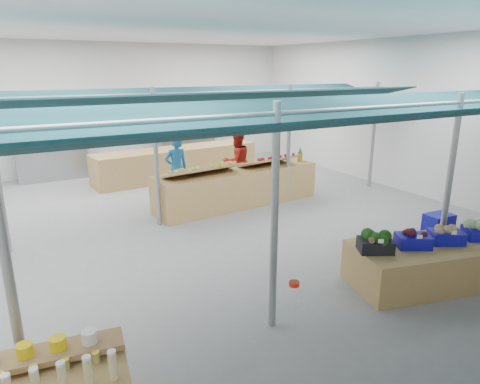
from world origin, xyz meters
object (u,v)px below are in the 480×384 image
(fruit_counter, at_px, (238,187))
(crate_stack, at_px, (438,230))
(vendor_left, at_px, (176,168))
(veg_counter, at_px, (452,260))
(vendor_right, at_px, (237,161))

(fruit_counter, distance_m, crate_stack, 4.73)
(fruit_counter, height_order, vendor_left, vendor_left)
(veg_counter, bearing_deg, fruit_counter, 116.24)
(vendor_right, bearing_deg, crate_stack, 102.78)
(crate_stack, bearing_deg, veg_counter, -135.32)
(veg_counter, bearing_deg, vendor_left, 124.37)
(crate_stack, bearing_deg, vendor_right, 106.10)
(fruit_counter, relative_size, vendor_right, 2.50)
(veg_counter, bearing_deg, crate_stack, 59.39)
(fruit_counter, height_order, crate_stack, fruit_counter)
(veg_counter, height_order, crate_stack, veg_counter)
(veg_counter, distance_m, vendor_right, 6.41)
(vendor_left, bearing_deg, crate_stack, 118.76)
(fruit_counter, bearing_deg, crate_stack, -66.48)
(crate_stack, bearing_deg, vendor_left, 122.08)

